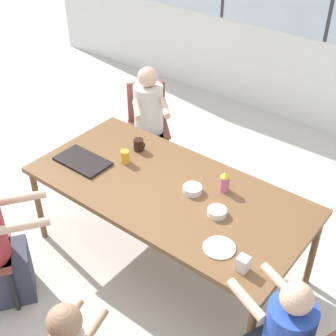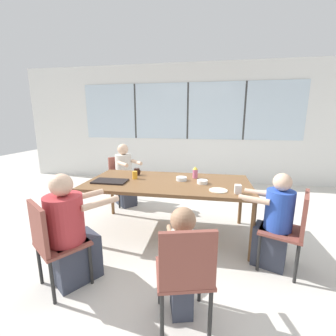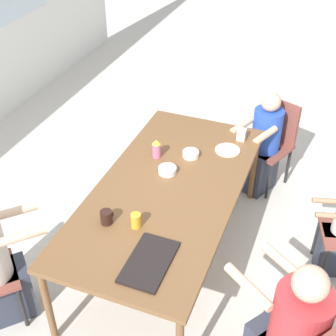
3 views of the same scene
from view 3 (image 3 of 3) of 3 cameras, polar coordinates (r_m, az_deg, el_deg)
ground_plane at (r=3.99m, az=0.00°, el=-10.67°), size 16.00×16.00×0.00m
dining_table at (r=3.52m, az=0.00°, el=-2.99°), size 2.11×1.03×0.74m
chair_for_woman_green_shirt at (r=4.60m, az=12.67°, el=3.75°), size 0.52×0.52×0.85m
person_woman_green_shirt at (r=4.50m, az=11.47°, el=2.49°), size 0.56×0.44×1.02m
person_man_teal_shirt at (r=3.03m, az=14.70°, el=-19.08°), size 0.62×0.68×1.08m
food_tray_dark at (r=2.94m, az=-2.32°, el=-11.35°), size 0.43×0.25×0.02m
coffee_mug at (r=3.19m, az=-7.49°, el=-5.92°), size 0.09×0.08×0.10m
sippy_cup at (r=3.76m, az=-1.40°, el=2.42°), size 0.07×0.07×0.16m
juice_glass at (r=3.14m, az=-3.94°, el=-6.41°), size 0.07×0.07×0.11m
milk_carton_small at (r=4.04m, az=8.96°, el=4.05°), size 0.07×0.07×0.10m
bowl_white_shallow at (r=3.62m, az=-0.07°, el=-0.26°), size 0.14×0.14×0.05m
bowl_cereal at (r=3.80m, az=2.79°, el=1.74°), size 0.13×0.13×0.05m
plate_tortillas at (r=3.91m, az=7.27°, el=2.18°), size 0.21×0.21×0.01m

